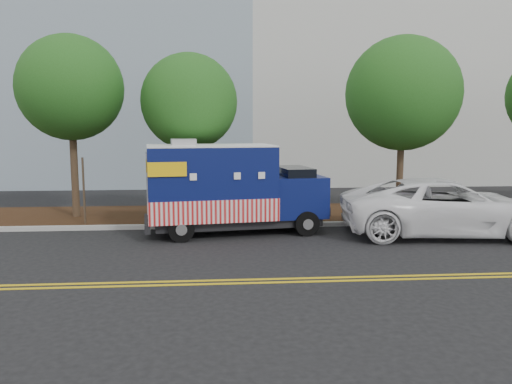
{
  "coord_description": "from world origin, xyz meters",
  "views": [
    {
      "loc": [
        0.02,
        -15.3,
        3.44
      ],
      "look_at": [
        1.28,
        0.6,
        1.33
      ],
      "focal_mm": 35.0,
      "sensor_mm": 36.0,
      "label": 1
    }
  ],
  "objects": [
    {
      "name": "tree_a",
      "position": [
        -5.14,
        3.2,
        4.78
      ],
      "size": [
        3.73,
        3.73,
        6.66
      ],
      "color": "#38281C",
      "rests_on": "ground"
    },
    {
      "name": "tree_b",
      "position": [
        -0.95,
        3.03,
        4.3
      ],
      "size": [
        3.47,
        3.47,
        6.05
      ],
      "color": "#38281C",
      "rests_on": "ground"
    },
    {
      "name": "curb",
      "position": [
        0.0,
        1.4,
        0.07
      ],
      "size": [
        120.0,
        0.18,
        0.15
      ],
      "primitive_type": "cube",
      "color": "#9E9E99",
      "rests_on": "ground"
    },
    {
      "name": "sign_post",
      "position": [
        -4.46,
        1.75,
        1.2
      ],
      "size": [
        0.06,
        0.06,
        2.4
      ],
      "primitive_type": "cube",
      "color": "#473828",
      "rests_on": "ground"
    },
    {
      "name": "white_car",
      "position": [
        7.22,
        -0.27,
        0.9
      ],
      "size": [
        6.73,
        3.62,
        1.8
      ],
      "primitive_type": "imported",
      "rotation": [
        0.0,
        0.0,
        1.47
      ],
      "color": "white",
      "rests_on": "ground"
    },
    {
      "name": "centerline_far",
      "position": [
        0.0,
        -4.7,
        0.01
      ],
      "size": [
        120.0,
        0.1,
        0.01
      ],
      "primitive_type": "cube",
      "color": "gold",
      "rests_on": "ground"
    },
    {
      "name": "tree_c",
      "position": [
        7.12,
        3.51,
        4.66
      ],
      "size": [
        4.34,
        4.34,
        6.84
      ],
      "color": "#38281C",
      "rests_on": "ground"
    },
    {
      "name": "mulch_strip",
      "position": [
        0.0,
        3.5,
        0.07
      ],
      "size": [
        120.0,
        4.0,
        0.15
      ],
      "primitive_type": "cube",
      "color": "black",
      "rests_on": "ground"
    },
    {
      "name": "centerline_near",
      "position": [
        0.0,
        -4.45,
        0.01
      ],
      "size": [
        120.0,
        0.1,
        0.01
      ],
      "primitive_type": "cube",
      "color": "gold",
      "rests_on": "ground"
    },
    {
      "name": "food_truck",
      "position": [
        0.33,
        0.58,
        1.38
      ],
      "size": [
        6.02,
        2.91,
        3.05
      ],
      "rotation": [
        0.0,
        0.0,
        0.14
      ],
      "color": "black",
      "rests_on": "ground"
    },
    {
      "name": "ground",
      "position": [
        0.0,
        0.0,
        0.0
      ],
      "size": [
        120.0,
        120.0,
        0.0
      ],
      "primitive_type": "plane",
      "color": "black",
      "rests_on": "ground"
    }
  ]
}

